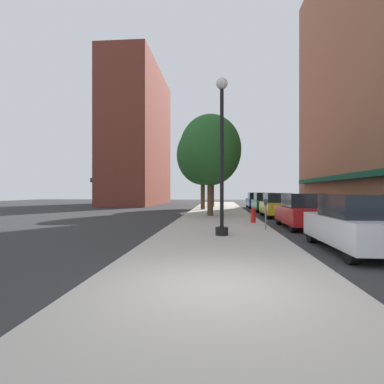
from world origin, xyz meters
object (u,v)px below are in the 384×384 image
at_px(fire_hydrant, 253,215).
at_px(car_blue, 256,200).
at_px(car_yellow, 277,205).
at_px(car_white, 356,224).
at_px(parking_meter_near, 266,210).
at_px(tree_far, 212,165).
at_px(car_red, 302,211).
at_px(tree_near, 203,155).
at_px(tree_mid, 210,150).
at_px(car_green, 264,202).
at_px(lamppost, 222,153).

xyz_separation_m(fire_hydrant, car_blue, (2.15, 16.98, 0.29)).
distance_m(fire_hydrant, car_yellow, 5.56).
relative_size(car_white, car_yellow, 1.00).
height_order(parking_meter_near, car_yellow, car_yellow).
relative_size(fire_hydrant, tree_far, 0.12).
relative_size(car_white, car_red, 1.00).
distance_m(tree_near, car_yellow, 9.83).
relative_size(fire_hydrant, tree_mid, 0.11).
bearing_deg(car_blue, car_green, -88.61).
xyz_separation_m(tree_near, car_green, (5.42, -1.07, -4.32)).
bearing_deg(car_yellow, tree_mid, -172.23).
bearing_deg(lamppost, tree_far, 92.06).
height_order(tree_mid, car_red, tree_mid).
height_order(parking_meter_near, car_blue, car_blue).
distance_m(car_red, car_yellow, 6.45).
bearing_deg(car_white, tree_far, 102.81).
height_order(tree_mid, car_white, tree_mid).
bearing_deg(lamppost, car_yellow, 68.91).
xyz_separation_m(car_white, car_green, (0.00, 18.19, 0.00)).
bearing_deg(tree_near, car_blue, 42.12).
bearing_deg(car_blue, tree_far, 173.93).
bearing_deg(tree_far, car_red, -76.18).
distance_m(car_red, car_green, 12.34).
bearing_deg(tree_near, fire_hydrant, -74.86).
height_order(fire_hydrant, parking_meter_near, parking_meter_near).
xyz_separation_m(car_red, car_yellow, (0.00, 6.45, 0.00)).
bearing_deg(fire_hydrant, lamppost, -109.22).
bearing_deg(tree_mid, car_yellow, 7.26).
xyz_separation_m(fire_hydrant, tree_mid, (-2.38, 4.54, 4.05)).
relative_size(tree_far, car_yellow, 1.59).
height_order(tree_mid, car_blue, tree_mid).
bearing_deg(tree_near, car_green, -11.16).
bearing_deg(car_yellow, fire_hydrant, -112.32).
xyz_separation_m(tree_near, car_blue, (5.42, 4.90, -4.32)).
relative_size(tree_near, car_green, 1.81).
height_order(tree_far, car_green, tree_far).
relative_size(lamppost, car_yellow, 1.37).
xyz_separation_m(lamppost, tree_mid, (-0.69, 9.40, 1.37)).
bearing_deg(lamppost, tree_mid, 94.18).
height_order(car_red, car_green, same).
xyz_separation_m(tree_far, car_red, (4.65, -18.92, -3.92)).
bearing_deg(car_white, car_red, 92.16).
bearing_deg(tree_mid, lamppost, -85.82).
distance_m(lamppost, fire_hydrant, 5.81).
bearing_deg(car_green, fire_hydrant, -100.82).
bearing_deg(car_green, car_white, -89.76).
bearing_deg(car_green, parking_meter_near, -97.69).
height_order(fire_hydrant, tree_near, tree_near).
height_order(lamppost, car_white, lamppost).
bearing_deg(tree_far, tree_near, -97.89).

